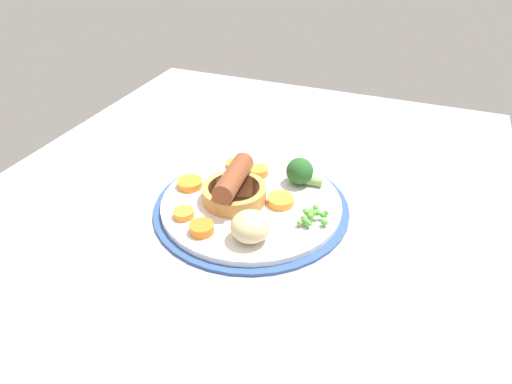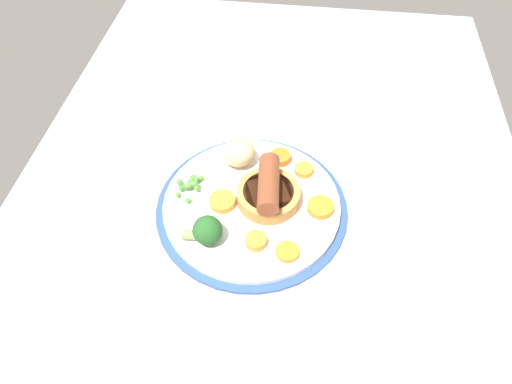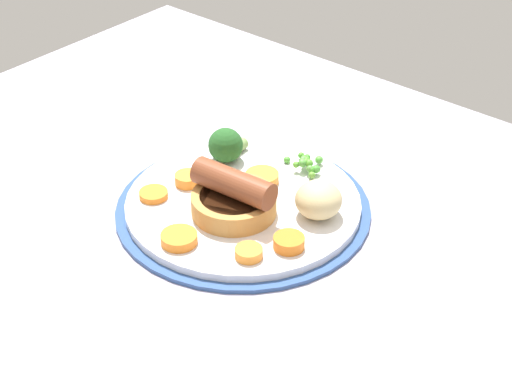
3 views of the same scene
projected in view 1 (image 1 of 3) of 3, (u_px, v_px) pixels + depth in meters
The scene contains 12 objects.
dining_table at pixel (222, 234), 64.80cm from camera, with size 110.00×80.00×3.00cm, color #9E99AD.
dinner_plate at pixel (251, 205), 67.00cm from camera, with size 28.59×28.59×1.40cm.
sausage_pudding at pixel (231, 188), 65.72cm from camera, with size 9.72×9.31×5.35cm.
pea_pile at pixel (312, 216), 61.84cm from camera, with size 5.28×3.99×1.74cm.
broccoli_floret_near at pixel (301, 172), 69.31cm from camera, with size 4.16×5.70×4.16cm.
potato_chunk_0 at pixel (250, 226), 58.27cm from camera, with size 5.18×5.11×4.03cm, color #CCB77F.
carrot_slice_0 at pixel (184, 214), 63.03cm from camera, with size 2.87×2.87×1.04cm, color orange.
carrot_slice_1 at pixel (236, 164), 74.36cm from camera, with size 3.23×3.23×0.75cm, color orange.
carrot_slice_2 at pixel (259, 171), 72.08cm from camera, with size 2.96×2.96×1.24cm, color orange.
carrot_slice_3 at pixel (190, 183), 69.32cm from camera, with size 3.85×3.85×1.06cm, color orange.
carrot_slice_4 at pixel (281, 200), 65.55cm from camera, with size 3.87×3.87×1.12cm, color orange.
carrot_slice_5 at pixel (202, 228), 60.16cm from camera, with size 3.27×3.27×1.26cm, color orange.
Camera 1 is at (-45.05, -22.87, 42.79)cm, focal length 32.00 mm.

